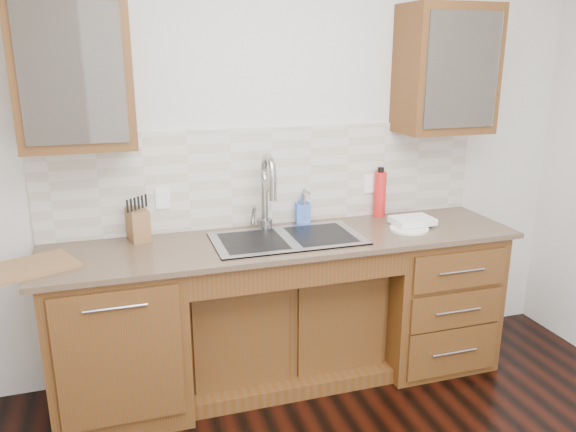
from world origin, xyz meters
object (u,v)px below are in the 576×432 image
object	(u,v)px
knife_block	(138,225)
cutting_board	(29,267)
plate	(409,229)
water_bottle	(380,194)
soap_bottle	(303,208)

from	to	relation	value
knife_block	cutting_board	size ratio (longest dim) A/B	0.43
plate	knife_block	world-z (taller)	knife_block
knife_block	water_bottle	bearing A→B (deg)	-10.85
soap_bottle	cutting_board	world-z (taller)	soap_bottle
knife_block	cutting_board	distance (m)	0.62
water_bottle	knife_block	distance (m)	1.51
plate	cutting_board	bearing A→B (deg)	-179.71
knife_block	cutting_board	xyz separation A→B (m)	(-0.53, -0.30, -0.08)
water_bottle	plate	size ratio (longest dim) A/B	1.25
soap_bottle	plate	distance (m)	0.65
soap_bottle	cutting_board	xyz separation A→B (m)	(-1.52, -0.33, -0.09)
plate	cutting_board	world-z (taller)	cutting_board
soap_bottle	knife_block	distance (m)	0.98
soap_bottle	knife_block	size ratio (longest dim) A/B	1.06
water_bottle	plate	bearing A→B (deg)	-83.34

